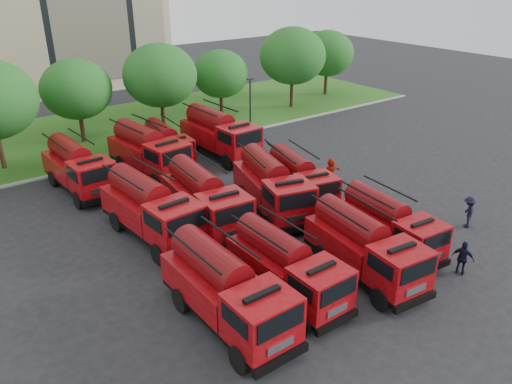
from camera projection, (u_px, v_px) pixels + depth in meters
ground at (259, 257)px, 26.61m from camera, size 140.00×140.00×0.00m
lawn at (88, 134)px, 45.50m from camera, size 70.00×16.00×0.12m
curb at (123, 159)px, 39.60m from camera, size 70.00×0.30×0.14m
tree_3 at (76, 89)px, 41.57m from camera, size 5.88×5.88×7.19m
tree_4 at (160, 75)px, 44.06m from camera, size 6.55×6.55×8.01m
tree_5 at (220, 74)px, 48.96m from camera, size 5.46×5.46×6.68m
tree_6 at (293, 56)px, 51.75m from camera, size 6.89×6.89×8.42m
tree_7 at (327, 53)px, 57.30m from camera, size 6.05×6.05×7.39m
lamp_post_1 at (250, 103)px, 44.44m from camera, size 0.60×0.25×5.11m
fire_truck_0 at (226, 290)px, 21.06m from camera, size 2.75×7.44×3.38m
fire_truck_1 at (286, 267)px, 22.93m from camera, size 2.53×6.82×3.10m
fire_truck_2 at (364, 247)px, 24.43m from camera, size 3.25×7.29×3.21m
fire_truck_3 at (389, 224)px, 26.80m from camera, size 2.91×6.72×2.97m
fire_truck_4 at (151, 209)px, 27.89m from camera, size 3.25×7.85×3.49m
fire_truck_5 at (205, 199)px, 29.10m from camera, size 3.35×7.80×3.45m
fire_truck_6 at (272, 186)px, 30.81m from camera, size 4.48×7.96×3.44m
fire_truck_7 at (299, 179)px, 32.32m from camera, size 3.70×7.02×3.04m
fire_truck_8 at (78, 167)px, 33.72m from camera, size 3.00×7.45×3.34m
fire_truck_9 at (148, 151)px, 36.44m from camera, size 3.51×7.96×3.51m
fire_truck_10 at (167, 144)px, 38.78m from camera, size 2.81×6.57×2.91m
fire_truck_11 at (219, 134)px, 39.86m from camera, size 3.15×8.09×3.64m
firefighter_0 at (406, 303)px, 22.98m from camera, size 0.68×0.67×1.51m
firefighter_1 at (402, 287)px, 24.13m from camera, size 0.83×0.71×1.50m
firefighter_2 at (460, 274)px, 25.15m from camera, size 0.92×1.22×1.85m
firefighter_3 at (465, 227)px, 29.64m from camera, size 1.39×1.29×1.95m
firefighter_4 at (241, 267)px, 25.67m from camera, size 0.94×1.03×1.77m
firefighter_5 at (330, 184)px, 35.37m from camera, size 1.96×1.34×1.94m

